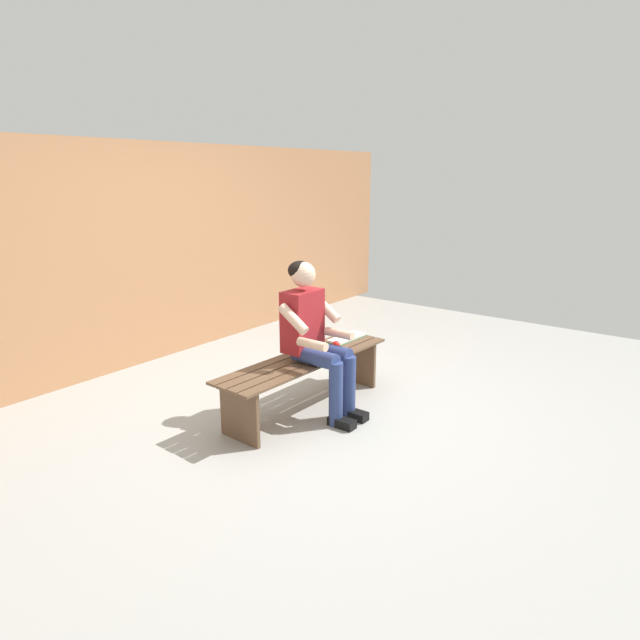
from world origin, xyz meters
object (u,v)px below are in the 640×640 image
object	(u,v)px
bench_near	(306,370)
book_open	(347,338)
person_seated	(314,333)
apple	(336,345)

from	to	relation	value
bench_near	book_open	xyz separation A→B (m)	(-0.64, -0.03, 0.12)
person_seated	book_open	size ratio (longest dim) A/B	3.00
apple	book_open	world-z (taller)	apple
apple	book_open	distance (m)	0.30
person_seated	apple	distance (m)	0.42
person_seated	book_open	bearing A→B (deg)	-168.92
apple	book_open	size ratio (longest dim) A/B	0.17
person_seated	bench_near	bearing A→B (deg)	-95.95
person_seated	apple	bearing A→B (deg)	-173.14
person_seated	book_open	distance (m)	0.71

